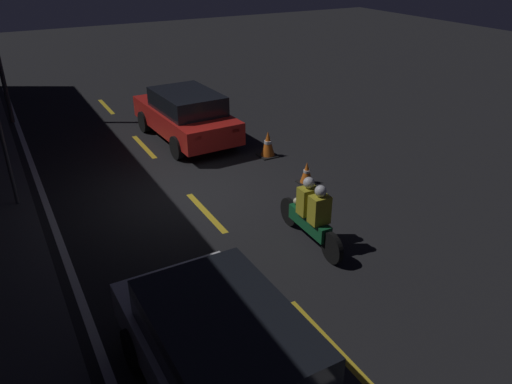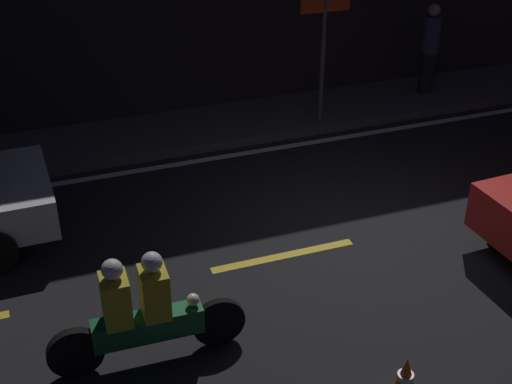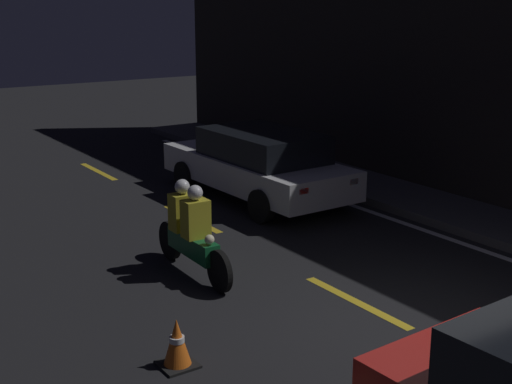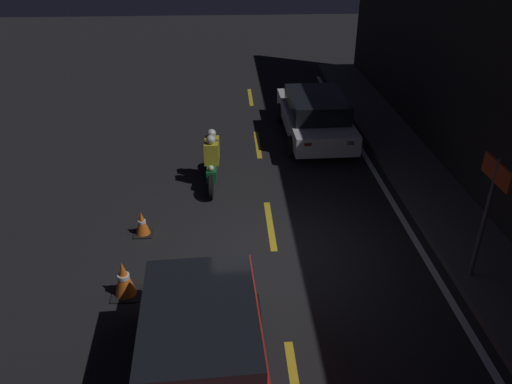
{
  "view_description": "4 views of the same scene",
  "coord_description": "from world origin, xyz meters",
  "views": [
    {
      "loc": [
        -9.96,
        3.65,
        5.33
      ],
      "look_at": [
        -2.65,
        -0.35,
        1.14
      ],
      "focal_mm": 35.0,
      "sensor_mm": 36.0,
      "label": 1
    },
    {
      "loc": [
        -4.0,
        -7.2,
        5.46
      ],
      "look_at": [
        -1.22,
        0.45,
        0.79
      ],
      "focal_mm": 50.0,
      "sensor_mm": 36.0,
      "label": 2
    },
    {
      "loc": [
        5.52,
        -6.0,
        3.87
      ],
      "look_at": [
        -2.72,
        -0.45,
        1.2
      ],
      "focal_mm": 50.0,
      "sensor_mm": 36.0,
      "label": 3
    },
    {
      "loc": [
        8.34,
        -0.87,
        6.05
      ],
      "look_at": [
        -1.1,
        -0.31,
        0.8
      ],
      "focal_mm": 35.0,
      "sensor_mm": 36.0,
      "label": 4
    }
  ],
  "objects": [
    {
      "name": "shop_sign",
      "position": [
        1.15,
        3.59,
        1.84
      ],
      "size": [
        0.9,
        0.08,
        2.4
      ],
      "color": "#4C4C51",
      "rests_on": "raised_curb"
    },
    {
      "name": "lane_dash_b",
      "position": [
        -5.5,
        0.0,
        0.0
      ],
      "size": [
        2.0,
        0.14,
        0.01
      ],
      "color": "gold",
      "rests_on": "ground"
    },
    {
      "name": "lane_solid_kerb",
      "position": [
        0.0,
        3.03,
        0.0
      ],
      "size": [
        25.2,
        0.14,
        0.01
      ],
      "color": "silver",
      "rests_on": "ground"
    },
    {
      "name": "traffic_cone_mid",
      "position": [
        1.17,
        -2.82,
        0.35
      ],
      "size": [
        0.5,
        0.5,
        0.72
      ],
      "color": "black",
      "rests_on": "ground"
    },
    {
      "name": "traffic_cone_near",
      "position": [
        -0.8,
        -2.78,
        0.27
      ],
      "size": [
        0.4,
        0.4,
        0.56
      ],
      "color": "black",
      "rests_on": "ground"
    },
    {
      "name": "lane_dash_e",
      "position": [
        8.0,
        0.0,
        0.0
      ],
      "size": [
        2.0,
        0.14,
        0.01
      ],
      "color": "gold",
      "rests_on": "ground"
    },
    {
      "name": "taxi_red",
      "position": [
        3.44,
        -1.32,
        0.79
      ],
      "size": [
        4.23,
        2.01,
        1.49
      ],
      "rotation": [
        0.0,
        0.0,
        0.05
      ],
      "color": "red",
      "rests_on": "ground"
    },
    {
      "name": "sedan_white",
      "position": [
        -5.93,
        1.77,
        0.75
      ],
      "size": [
        4.52,
        1.98,
        1.41
      ],
      "rotation": [
        0.0,
        0.0,
        3.16
      ],
      "color": "silver",
      "rests_on": "ground"
    },
    {
      "name": "lane_dash_c",
      "position": [
        -1.0,
        0.0,
        0.0
      ],
      "size": [
        2.0,
        0.14,
        0.01
      ],
      "color": "gold",
      "rests_on": "ground"
    },
    {
      "name": "motorcycle",
      "position": [
        -3.14,
        -1.3,
        0.64
      ],
      "size": [
        2.15,
        0.38,
        1.37
      ],
      "rotation": [
        0.0,
        0.0,
        -0.03
      ],
      "color": "black",
      "rests_on": "ground"
    },
    {
      "name": "ground_plane",
      "position": [
        0.0,
        0.0,
        0.0
      ],
      "size": [
        56.0,
        56.0,
        0.0
      ],
      "primitive_type": "plane",
      "color": "black"
    },
    {
      "name": "lane_dash_d",
      "position": [
        3.5,
        0.0,
        0.0
      ],
      "size": [
        2.0,
        0.14,
        0.01
      ],
      "color": "gold",
      "rests_on": "ground"
    }
  ]
}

